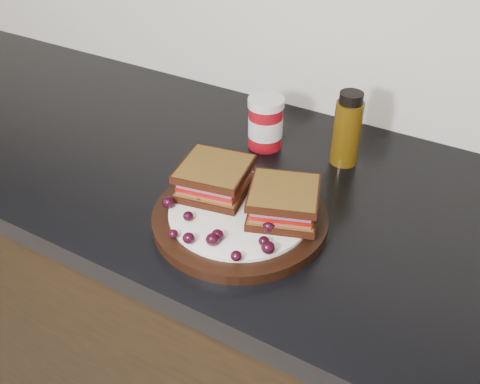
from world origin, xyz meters
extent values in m
cube|color=black|center=(0.00, 1.70, 0.43)|extent=(3.96, 0.58, 0.86)
cube|color=black|center=(0.00, 1.70, 0.88)|extent=(3.98, 0.60, 0.04)
cylinder|color=black|center=(0.24, 1.59, 0.91)|extent=(0.28, 0.28, 0.02)
ellipsoid|color=black|center=(0.14, 1.54, 0.93)|extent=(0.02, 0.02, 0.02)
ellipsoid|color=black|center=(0.18, 1.53, 0.93)|extent=(0.02, 0.02, 0.02)
ellipsoid|color=black|center=(0.19, 1.48, 0.93)|extent=(0.02, 0.02, 0.01)
ellipsoid|color=black|center=(0.21, 1.49, 0.93)|extent=(0.02, 0.02, 0.02)
ellipsoid|color=black|center=(0.25, 1.50, 0.93)|extent=(0.02, 0.02, 0.02)
ellipsoid|color=black|center=(0.25, 1.51, 0.93)|extent=(0.02, 0.02, 0.02)
ellipsoid|color=black|center=(0.29, 1.49, 0.93)|extent=(0.02, 0.02, 0.02)
ellipsoid|color=black|center=(0.32, 1.52, 0.93)|extent=(0.02, 0.02, 0.02)
ellipsoid|color=black|center=(0.31, 1.54, 0.93)|extent=(0.02, 0.02, 0.02)
ellipsoid|color=black|center=(0.30, 1.57, 0.93)|extent=(0.02, 0.02, 0.02)
ellipsoid|color=black|center=(0.33, 1.61, 0.93)|extent=(0.02, 0.02, 0.02)
ellipsoid|color=black|center=(0.31, 1.62, 0.93)|extent=(0.02, 0.02, 0.02)
ellipsoid|color=black|center=(0.29, 1.64, 0.93)|extent=(0.02, 0.02, 0.02)
ellipsoid|color=black|center=(0.16, 1.65, 0.93)|extent=(0.02, 0.02, 0.01)
ellipsoid|color=black|center=(0.15, 1.61, 0.93)|extent=(0.01, 0.01, 0.01)
ellipsoid|color=black|center=(0.18, 1.57, 0.93)|extent=(0.02, 0.02, 0.02)
ellipsoid|color=black|center=(0.19, 1.64, 0.93)|extent=(0.02, 0.02, 0.02)
ellipsoid|color=black|center=(0.19, 1.61, 0.93)|extent=(0.02, 0.02, 0.02)
ellipsoid|color=black|center=(0.14, 1.59, 0.93)|extent=(0.02, 0.02, 0.02)
cylinder|color=maroon|center=(0.16, 1.82, 0.95)|extent=(0.09, 0.09, 0.10)
cylinder|color=#493107|center=(0.32, 1.84, 0.97)|extent=(0.05, 0.05, 0.14)
camera|label=1|loc=(0.58, 1.02, 1.45)|focal=40.00mm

